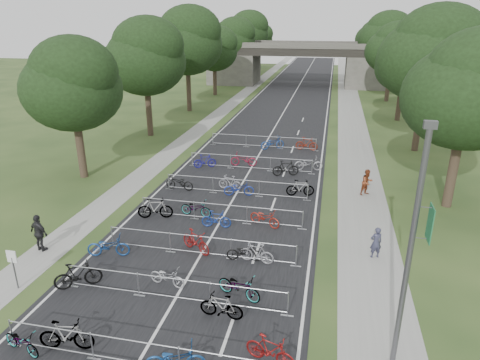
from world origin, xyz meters
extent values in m
cube|color=black|center=(0.00, 50.00, 0.01)|extent=(11.00, 140.00, 0.01)
cube|color=gray|center=(8.00, 50.00, 0.01)|extent=(3.00, 140.00, 0.01)
cube|color=gray|center=(-7.50, 50.00, 0.01)|extent=(2.00, 140.00, 0.01)
cube|color=silver|center=(0.00, 50.00, 0.00)|extent=(0.12, 140.00, 0.00)
cube|color=#4B4943|center=(-11.50, 65.00, 2.50)|extent=(8.00, 8.00, 5.00)
cube|color=#4B4943|center=(11.50, 65.00, 2.50)|extent=(8.00, 8.00, 5.00)
cube|color=black|center=(0.00, 65.00, 5.60)|extent=(30.00, 8.00, 1.20)
cube|color=#4B4943|center=(0.00, 61.20, 6.60)|extent=(30.00, 0.40, 0.90)
cube|color=#4B4943|center=(0.00, 68.80, 6.60)|extent=(30.00, 0.40, 0.90)
cylinder|color=#4C4C51|center=(8.30, 2.00, 4.00)|extent=(0.18, 0.18, 8.00)
cube|color=#4C4C51|center=(8.30, 2.00, 8.10)|extent=(0.35, 0.18, 0.22)
cube|color=#1C6439|center=(8.72, 2.00, 5.20)|extent=(0.03, 0.65, 1.10)
cylinder|color=#4C4C51|center=(-6.80, 3.00, 0.75)|extent=(0.06, 0.06, 1.50)
cube|color=white|center=(-6.80, 3.00, 1.55)|extent=(0.45, 0.04, 0.55)
cylinder|color=#33261C|center=(-11.50, 16.00, 2.10)|extent=(0.56, 0.56, 4.20)
ellipsoid|color=black|center=(-11.50, 16.00, 6.22)|extent=(6.72, 6.72, 5.51)
sphere|color=black|center=(-10.90, 15.50, 7.56)|extent=(5.38, 5.38, 5.38)
sphere|color=black|center=(-12.00, 16.50, 5.38)|extent=(4.37, 4.37, 4.37)
cylinder|color=#33261C|center=(13.00, 16.00, 2.24)|extent=(0.56, 0.56, 4.48)
ellipsoid|color=black|center=(13.00, 16.00, 6.63)|extent=(7.17, 7.17, 5.88)
sphere|color=black|center=(12.50, 16.50, 5.73)|extent=(4.66, 4.66, 4.66)
cylinder|color=#33261C|center=(-11.50, 28.00, 2.36)|extent=(0.56, 0.56, 4.72)
ellipsoid|color=black|center=(-11.50, 28.00, 6.99)|extent=(7.56, 7.56, 6.20)
sphere|color=black|center=(-10.90, 27.50, 8.50)|extent=(6.05, 6.05, 6.05)
sphere|color=black|center=(-12.00, 28.50, 6.05)|extent=(4.91, 4.91, 4.91)
cylinder|color=#33261C|center=(13.00, 28.00, 2.55)|extent=(0.56, 0.56, 5.11)
ellipsoid|color=black|center=(13.00, 28.00, 7.56)|extent=(8.18, 8.18, 6.70)
sphere|color=black|center=(13.60, 27.50, 9.20)|extent=(6.54, 6.54, 6.54)
sphere|color=black|center=(12.50, 28.50, 6.54)|extent=(5.31, 5.31, 5.31)
cylinder|color=#33261C|center=(-11.50, 40.00, 2.62)|extent=(0.56, 0.56, 5.25)
ellipsoid|color=black|center=(-11.50, 40.00, 7.77)|extent=(8.40, 8.40, 6.89)
sphere|color=black|center=(-10.90, 39.50, 9.45)|extent=(6.72, 6.72, 6.72)
sphere|color=black|center=(-12.00, 40.50, 6.72)|extent=(5.46, 5.46, 5.46)
cylinder|color=#33261C|center=(13.00, 40.00, 1.92)|extent=(0.56, 0.56, 3.85)
ellipsoid|color=black|center=(13.00, 40.00, 5.70)|extent=(6.16, 6.16, 5.05)
sphere|color=black|center=(13.60, 39.50, 6.93)|extent=(4.93, 4.93, 4.93)
sphere|color=black|center=(12.50, 40.50, 4.93)|extent=(4.00, 4.00, 4.00)
cylinder|color=#33261C|center=(-11.50, 52.00, 2.10)|extent=(0.56, 0.56, 4.20)
ellipsoid|color=black|center=(-11.50, 52.00, 6.22)|extent=(6.72, 6.72, 5.51)
sphere|color=black|center=(-10.90, 51.50, 7.56)|extent=(5.38, 5.38, 5.38)
sphere|color=black|center=(-12.00, 52.50, 5.38)|extent=(4.37, 4.37, 4.37)
cylinder|color=#33261C|center=(13.00, 52.00, 2.24)|extent=(0.56, 0.56, 4.48)
ellipsoid|color=black|center=(13.00, 52.00, 6.63)|extent=(7.17, 7.17, 5.88)
sphere|color=black|center=(13.60, 51.50, 8.06)|extent=(5.73, 5.73, 5.73)
sphere|color=black|center=(12.50, 52.50, 5.73)|extent=(4.66, 4.66, 4.66)
cylinder|color=#33261C|center=(-11.50, 64.00, 2.36)|extent=(0.56, 0.56, 4.72)
ellipsoid|color=black|center=(-11.50, 64.00, 6.99)|extent=(7.56, 7.56, 6.20)
sphere|color=black|center=(-10.90, 63.50, 8.50)|extent=(6.05, 6.05, 6.05)
sphere|color=black|center=(-12.00, 64.50, 6.05)|extent=(4.91, 4.91, 4.91)
cylinder|color=#33261C|center=(13.00, 64.00, 2.55)|extent=(0.56, 0.56, 5.11)
ellipsoid|color=black|center=(13.00, 64.00, 7.56)|extent=(8.18, 8.18, 6.70)
sphere|color=black|center=(13.60, 63.50, 9.20)|extent=(6.54, 6.54, 6.54)
sphere|color=black|center=(12.50, 64.50, 6.54)|extent=(5.31, 5.31, 5.31)
cylinder|color=#33261C|center=(-11.50, 76.00, 2.62)|extent=(0.56, 0.56, 5.25)
ellipsoid|color=black|center=(-11.50, 76.00, 7.77)|extent=(8.40, 8.40, 6.89)
sphere|color=black|center=(-10.90, 75.50, 9.45)|extent=(6.72, 6.72, 6.72)
sphere|color=black|center=(-12.00, 76.50, 6.72)|extent=(5.46, 5.46, 5.46)
cylinder|color=#33261C|center=(13.00, 76.00, 1.92)|extent=(0.56, 0.56, 3.85)
ellipsoid|color=black|center=(13.00, 76.00, 5.70)|extent=(6.16, 6.16, 5.05)
sphere|color=black|center=(13.60, 75.50, 6.93)|extent=(4.93, 4.93, 4.93)
sphere|color=black|center=(12.50, 76.50, 4.93)|extent=(4.00, 4.00, 4.00)
cylinder|color=#33261C|center=(-11.50, 88.00, 2.10)|extent=(0.56, 0.56, 4.20)
ellipsoid|color=black|center=(-11.50, 88.00, 6.22)|extent=(6.72, 6.72, 5.51)
sphere|color=black|center=(-10.90, 87.50, 7.56)|extent=(5.38, 5.38, 5.38)
sphere|color=black|center=(-12.00, 88.50, 5.38)|extent=(4.37, 4.37, 4.37)
cylinder|color=#33261C|center=(13.00, 88.00, 2.24)|extent=(0.56, 0.56, 4.48)
ellipsoid|color=black|center=(13.00, 88.00, 6.63)|extent=(7.17, 7.17, 5.88)
sphere|color=black|center=(13.60, 87.50, 8.06)|extent=(5.73, 5.73, 5.73)
sphere|color=black|center=(12.50, 88.50, 5.73)|extent=(4.66, 4.66, 4.66)
cylinder|color=#ABAEB4|center=(0.00, 0.00, 1.05)|extent=(9.20, 0.04, 0.04)
cylinder|color=#ABAEB4|center=(-4.60, 0.00, 0.55)|extent=(0.05, 0.05, 1.10)
cube|color=#ABAEB4|center=(-4.60, 0.00, 0.01)|extent=(0.50, 0.08, 0.03)
cylinder|color=#ABAEB4|center=(-1.53, 0.00, 0.55)|extent=(0.05, 0.05, 1.10)
cube|color=#ABAEB4|center=(-1.53, 0.00, 0.01)|extent=(0.50, 0.08, 0.03)
cylinder|color=#ABAEB4|center=(0.00, 3.60, 1.05)|extent=(9.20, 0.04, 0.04)
cylinder|color=#ABAEB4|center=(0.00, 3.60, 0.18)|extent=(9.20, 0.04, 0.04)
cylinder|color=#ABAEB4|center=(-4.60, 3.60, 0.55)|extent=(0.05, 0.05, 1.10)
cube|color=#ABAEB4|center=(-4.60, 3.60, 0.01)|extent=(0.50, 0.08, 0.03)
cylinder|color=#ABAEB4|center=(-1.53, 3.60, 0.55)|extent=(0.05, 0.05, 1.10)
cube|color=#ABAEB4|center=(-1.53, 3.60, 0.01)|extent=(0.50, 0.08, 0.03)
cylinder|color=#ABAEB4|center=(1.53, 3.60, 0.55)|extent=(0.05, 0.05, 1.10)
cube|color=#ABAEB4|center=(1.53, 3.60, 0.01)|extent=(0.50, 0.08, 0.03)
cylinder|color=#ABAEB4|center=(4.60, 3.60, 0.55)|extent=(0.05, 0.05, 1.10)
cube|color=#ABAEB4|center=(4.60, 3.60, 0.01)|extent=(0.50, 0.08, 0.03)
cylinder|color=#ABAEB4|center=(0.00, 7.20, 1.05)|extent=(9.20, 0.04, 0.04)
cylinder|color=#ABAEB4|center=(0.00, 7.20, 0.18)|extent=(9.20, 0.04, 0.04)
cylinder|color=#ABAEB4|center=(-4.60, 7.20, 0.55)|extent=(0.05, 0.05, 1.10)
cube|color=#ABAEB4|center=(-4.60, 7.20, 0.01)|extent=(0.50, 0.08, 0.03)
cylinder|color=#ABAEB4|center=(-1.53, 7.20, 0.55)|extent=(0.05, 0.05, 1.10)
cube|color=#ABAEB4|center=(-1.53, 7.20, 0.01)|extent=(0.50, 0.08, 0.03)
cylinder|color=#ABAEB4|center=(1.53, 7.20, 0.55)|extent=(0.05, 0.05, 1.10)
cube|color=#ABAEB4|center=(1.53, 7.20, 0.01)|extent=(0.50, 0.08, 0.03)
cylinder|color=#ABAEB4|center=(4.60, 7.20, 0.55)|extent=(0.05, 0.05, 1.10)
cube|color=#ABAEB4|center=(4.60, 7.20, 0.01)|extent=(0.50, 0.08, 0.03)
cylinder|color=#ABAEB4|center=(0.00, 11.00, 1.05)|extent=(9.20, 0.04, 0.04)
cylinder|color=#ABAEB4|center=(0.00, 11.00, 0.18)|extent=(9.20, 0.04, 0.04)
cylinder|color=#ABAEB4|center=(-4.60, 11.00, 0.55)|extent=(0.05, 0.05, 1.10)
cube|color=#ABAEB4|center=(-4.60, 11.00, 0.01)|extent=(0.50, 0.08, 0.03)
cylinder|color=#ABAEB4|center=(-1.53, 11.00, 0.55)|extent=(0.05, 0.05, 1.10)
cube|color=#ABAEB4|center=(-1.53, 11.00, 0.01)|extent=(0.50, 0.08, 0.03)
cylinder|color=#ABAEB4|center=(1.53, 11.00, 0.55)|extent=(0.05, 0.05, 1.10)
cube|color=#ABAEB4|center=(1.53, 11.00, 0.01)|extent=(0.50, 0.08, 0.03)
cylinder|color=#ABAEB4|center=(4.60, 11.00, 0.55)|extent=(0.05, 0.05, 1.10)
cube|color=#ABAEB4|center=(4.60, 11.00, 0.01)|extent=(0.50, 0.08, 0.03)
cylinder|color=#ABAEB4|center=(0.00, 15.00, 1.05)|extent=(9.20, 0.04, 0.04)
cylinder|color=#ABAEB4|center=(0.00, 15.00, 0.18)|extent=(9.20, 0.04, 0.04)
cylinder|color=#ABAEB4|center=(-4.60, 15.00, 0.55)|extent=(0.05, 0.05, 1.10)
cube|color=#ABAEB4|center=(-4.60, 15.00, 0.01)|extent=(0.50, 0.08, 0.03)
cylinder|color=#ABAEB4|center=(-1.53, 15.00, 0.55)|extent=(0.05, 0.05, 1.10)
cube|color=#ABAEB4|center=(-1.53, 15.00, 0.01)|extent=(0.50, 0.08, 0.03)
cylinder|color=#ABAEB4|center=(1.53, 15.00, 0.55)|extent=(0.05, 0.05, 1.10)
cube|color=#ABAEB4|center=(1.53, 15.00, 0.01)|extent=(0.50, 0.08, 0.03)
cylinder|color=#ABAEB4|center=(4.60, 15.00, 0.55)|extent=(0.05, 0.05, 1.10)
cube|color=#ABAEB4|center=(4.60, 15.00, 0.01)|extent=(0.50, 0.08, 0.03)
cylinder|color=#ABAEB4|center=(0.00, 20.00, 1.05)|extent=(9.20, 0.04, 0.04)
cylinder|color=#ABAEB4|center=(0.00, 20.00, 0.18)|extent=(9.20, 0.04, 0.04)
cylinder|color=#ABAEB4|center=(-4.60, 20.00, 0.55)|extent=(0.05, 0.05, 1.10)
cube|color=#ABAEB4|center=(-4.60, 20.00, 0.01)|extent=(0.50, 0.08, 0.03)
cylinder|color=#ABAEB4|center=(-1.53, 20.00, 0.55)|extent=(0.05, 0.05, 1.10)
cube|color=#ABAEB4|center=(-1.53, 20.00, 0.01)|extent=(0.50, 0.08, 0.03)
cylinder|color=#ABAEB4|center=(1.53, 20.00, 0.55)|extent=(0.05, 0.05, 1.10)
cube|color=#ABAEB4|center=(1.53, 20.00, 0.01)|extent=(0.50, 0.08, 0.03)
cylinder|color=#ABAEB4|center=(4.60, 20.00, 0.55)|extent=(0.05, 0.05, 1.10)
cube|color=#ABAEB4|center=(4.60, 20.00, 0.01)|extent=(0.50, 0.08, 0.03)
cylinder|color=#ABAEB4|center=(0.00, 26.00, 1.05)|extent=(9.20, 0.04, 0.04)
cylinder|color=#ABAEB4|center=(0.00, 26.00, 0.18)|extent=(9.20, 0.04, 0.04)
cylinder|color=#ABAEB4|center=(-4.60, 26.00, 0.55)|extent=(0.05, 0.05, 1.10)
cube|color=#ABAEB4|center=(-4.60, 26.00, 0.01)|extent=(0.50, 0.08, 0.03)
cylinder|color=#ABAEB4|center=(-1.53, 26.00, 0.55)|extent=(0.05, 0.05, 1.10)
cube|color=#ABAEB4|center=(-1.53, 26.00, 0.01)|extent=(0.50, 0.08, 0.03)
cylinder|color=#ABAEB4|center=(1.53, 26.00, 0.55)|extent=(0.05, 0.05, 1.10)
cube|color=#ABAEB4|center=(1.53, 26.00, 0.01)|extent=(0.50, 0.08, 0.03)
cylinder|color=#ABAEB4|center=(4.60, 26.00, 0.55)|extent=(0.05, 0.05, 1.10)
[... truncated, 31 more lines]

